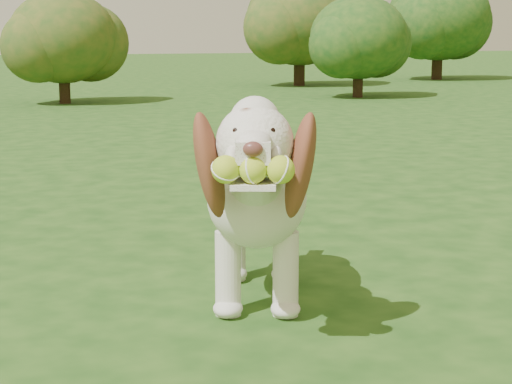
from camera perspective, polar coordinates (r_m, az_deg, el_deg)
name	(u,v)px	position (r m, az deg, el deg)	size (l,w,h in m)	color
ground	(100,277)	(3.45, -10.34, -5.60)	(80.00, 80.00, 0.00)	#183F12
dog	(258,192)	(2.97, 0.11, 0.02)	(0.72, 1.12, 0.77)	silver
shrub_h	(439,17)	(19.01, 12.09, 11.35)	(2.18, 2.18, 2.26)	#382314
shrub_c	(63,37)	(12.31, -12.77, 10.02)	(1.50, 1.50, 1.55)	#382314
shrub_d	(359,37)	(13.30, 6.87, 10.19)	(1.49, 1.49, 1.55)	#382314
shrub_f	(300,19)	(16.35, 2.93, 11.42)	(2.03, 2.03, 2.10)	#382314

